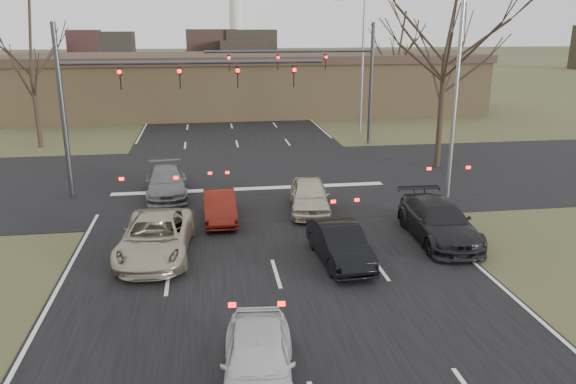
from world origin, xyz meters
The scene contains 18 objects.
ground centered at (0.00, 0.00, 0.00)m, with size 360.00×360.00×0.00m, color #414826.
road_main centered at (0.00, 60.00, 0.01)m, with size 14.00×300.00×0.02m, color black.
road_cross centered at (0.00, 15.00, 0.01)m, with size 200.00×14.00×0.02m, color black.
building centered at (2.00, 38.00, 2.67)m, with size 42.40×10.40×5.30m.
mast_arm_near centered at (-5.23, 13.00, 5.07)m, with size 12.12×0.24×8.00m.
mast_arm_far centered at (6.18, 23.00, 5.02)m, with size 11.12×0.24×8.00m.
streetlight_right_near centered at (8.82, 10.00, 5.59)m, with size 2.34×0.25×10.00m.
streetlight_right_far centered at (9.32, 27.00, 5.59)m, with size 2.34×0.25×10.00m.
tree_right_near centered at (11.00, 16.00, 8.90)m, with size 6.90×6.90×11.50m.
tree_left_far centered at (-13.00, 25.00, 7.34)m, with size 5.70×5.70×9.50m.
tree_right_far centered at (15.00, 35.00, 6.96)m, with size 5.40×5.40×9.00m.
car_silver_suv centered at (-4.00, 5.14, 0.72)m, with size 2.38×5.16×1.43m, color #ABA28A.
car_white_sedan centered at (-1.16, -2.88, 0.69)m, with size 1.62×4.03×1.37m, color silver.
car_black_hatch centered at (2.30, 3.71, 0.67)m, with size 1.41×4.04×1.33m, color black.
car_charcoal_sedan centered at (6.50, 5.18, 0.74)m, with size 2.06×5.07×1.47m, color black.
car_grey_ahead centered at (-4.06, 12.50, 0.67)m, with size 1.88×4.61×1.34m, color slate.
car_red_ahead centered at (-1.65, 8.61, 0.61)m, with size 1.29×3.71×1.22m, color #53120B.
car_silver_ahead centered at (2.27, 9.21, 0.71)m, with size 1.67×4.15×1.41m, color beige.
Camera 1 is at (-2.11, -13.77, 7.91)m, focal length 35.00 mm.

